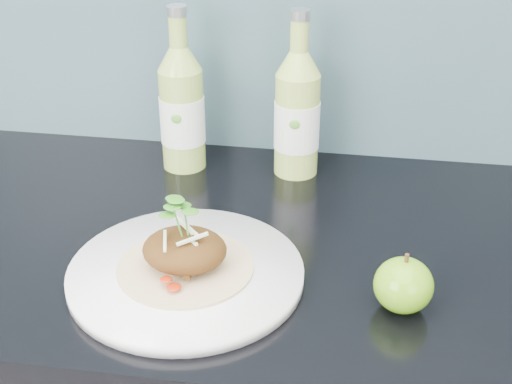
% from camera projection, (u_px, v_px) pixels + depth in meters
% --- Properties ---
extents(dinner_plate, '(0.34, 0.34, 0.02)m').
position_uv_depth(dinner_plate, '(186.00, 273.00, 0.90)').
color(dinner_plate, white).
rests_on(dinner_plate, kitchen_counter).
extents(pork_taco, '(0.17, 0.17, 0.10)m').
position_uv_depth(pork_taco, '(185.00, 248.00, 0.88)').
color(pork_taco, tan).
rests_on(pork_taco, dinner_plate).
extents(green_apple, '(0.08, 0.08, 0.08)m').
position_uv_depth(green_apple, '(403.00, 285.00, 0.84)').
color(green_apple, '#519310').
rests_on(green_apple, kitchen_counter).
extents(cider_bottle_left, '(0.08, 0.08, 0.27)m').
position_uv_depth(cider_bottle_left, '(182.00, 109.00, 1.14)').
color(cider_bottle_left, '#9ABB4E').
rests_on(cider_bottle_left, kitchen_counter).
extents(cider_bottle_right, '(0.09, 0.09, 0.27)m').
position_uv_depth(cider_bottle_right, '(297.00, 114.00, 1.12)').
color(cider_bottle_right, '#A9C652').
rests_on(cider_bottle_right, kitchen_counter).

